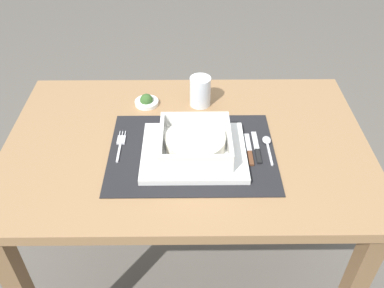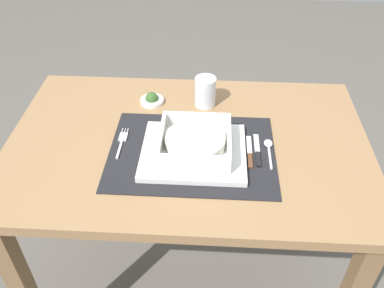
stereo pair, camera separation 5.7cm
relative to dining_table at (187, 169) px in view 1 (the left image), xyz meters
name	(u,v)px [view 1 (the left image)]	position (x,y,z in m)	size (l,w,h in m)	color
ground_plane	(188,283)	(0.00, 0.00, -0.61)	(6.00, 6.00, 0.00)	#59544C
dining_table	(187,169)	(0.00, 0.00, 0.00)	(1.01, 0.65, 0.72)	#936D47
placemat	(192,152)	(0.01, -0.05, 0.11)	(0.44, 0.33, 0.00)	black
serving_plate	(194,152)	(0.02, -0.06, 0.12)	(0.28, 0.23, 0.02)	white
porridge_bowl	(195,143)	(0.02, -0.06, 0.15)	(0.19, 0.19, 0.05)	white
fork	(121,143)	(-0.18, -0.02, 0.11)	(0.02, 0.13, 0.00)	silver
spoon	(267,143)	(0.22, -0.02, 0.12)	(0.02, 0.12, 0.01)	silver
butter_knife	(257,149)	(0.19, -0.04, 0.11)	(0.01, 0.13, 0.01)	black
bread_knife	(249,151)	(0.17, -0.05, 0.11)	(0.01, 0.13, 0.01)	#59331E
drinking_glass	(200,93)	(0.04, 0.18, 0.15)	(0.06, 0.06, 0.09)	white
condiment_saucer	(147,101)	(-0.12, 0.18, 0.12)	(0.07, 0.07, 0.04)	white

